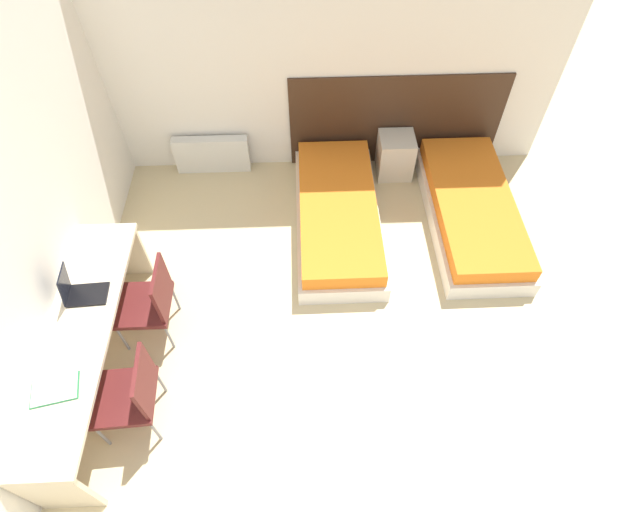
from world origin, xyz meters
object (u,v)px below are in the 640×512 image
(laptop, at_px, (80,291))
(bed_near_window, at_px, (338,214))
(nightstand, at_px, (395,156))
(chair_near_laptop, at_px, (149,300))
(chair_near_notebook, at_px, (131,393))
(bed_near_door, at_px, (471,210))

(laptop, bearing_deg, bed_near_window, 27.83)
(nightstand, bearing_deg, chair_near_laptop, -140.18)
(bed_near_window, bearing_deg, laptop, -148.93)
(laptop, bearing_deg, chair_near_notebook, -61.92)
(nightstand, bearing_deg, bed_near_door, -48.90)
(nightstand, distance_m, chair_near_laptop, 3.20)
(chair_near_laptop, distance_m, laptop, 0.56)
(nightstand, distance_m, laptop, 3.65)
(bed_near_window, distance_m, chair_near_notebook, 2.70)
(bed_near_window, distance_m, chair_near_laptop, 2.13)
(bed_near_door, distance_m, chair_near_laptop, 3.41)
(nightstand, bearing_deg, laptop, -143.57)
(chair_near_laptop, height_order, laptop, laptop)
(chair_near_notebook, relative_size, laptop, 2.65)
(bed_near_window, bearing_deg, nightstand, 48.90)
(chair_near_laptop, bearing_deg, bed_near_door, 20.67)
(chair_near_notebook, bearing_deg, nightstand, 46.58)
(bed_near_door, height_order, chair_near_notebook, chair_near_notebook)
(nightstand, distance_m, chair_near_notebook, 3.79)
(laptop, bearing_deg, bed_near_door, 16.66)
(chair_near_notebook, bearing_deg, laptop, 118.27)
(nightstand, bearing_deg, bed_near_window, -131.10)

